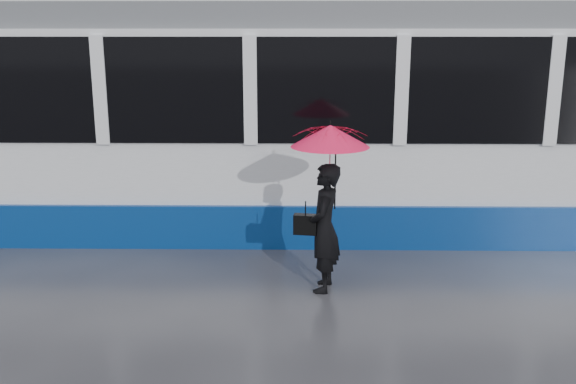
{
  "coord_description": "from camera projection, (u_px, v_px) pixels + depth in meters",
  "views": [
    {
      "loc": [
        0.76,
        -7.27,
        2.97
      ],
      "look_at": [
        0.65,
        0.16,
        1.1
      ],
      "focal_mm": 40.0,
      "sensor_mm": 36.0,
      "label": 1
    }
  ],
  "objects": [
    {
      "name": "rails",
      "position": [
        249.0,
        222.0,
        10.21
      ],
      "size": [
        34.0,
        1.51,
        0.02
      ],
      "color": "#3F3D38",
      "rests_on": "ground"
    },
    {
      "name": "handbag",
      "position": [
        305.0,
        224.0,
        7.43
      ],
      "size": [
        0.29,
        0.16,
        0.41
      ],
      "rotation": [
        0.0,
        0.0,
        -0.16
      ],
      "color": "black",
      "rests_on": "ground"
    },
    {
      "name": "woman",
      "position": [
        324.0,
        228.0,
        7.42
      ],
      "size": [
        0.45,
        0.6,
        1.52
      ],
      "primitive_type": "imported",
      "rotation": [
        0.0,
        0.0,
        -1.73
      ],
      "color": "black",
      "rests_on": "ground"
    },
    {
      "name": "tram",
      "position": [
        289.0,
        121.0,
        9.8
      ],
      "size": [
        26.0,
        2.56,
        3.35
      ],
      "color": "white",
      "rests_on": "ground"
    },
    {
      "name": "ground",
      "position": [
        234.0,
        283.0,
        7.79
      ],
      "size": [
        90.0,
        90.0,
        0.0
      ],
      "primitive_type": "plane",
      "color": "#2F2E34",
      "rests_on": "ground"
    },
    {
      "name": "umbrella",
      "position": [
        330.0,
        151.0,
        7.19
      ],
      "size": [
        1.02,
        1.02,
        1.02
      ],
      "rotation": [
        0.0,
        0.0,
        -0.16
      ],
      "color": "#EE1492",
      "rests_on": "ground"
    }
  ]
}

